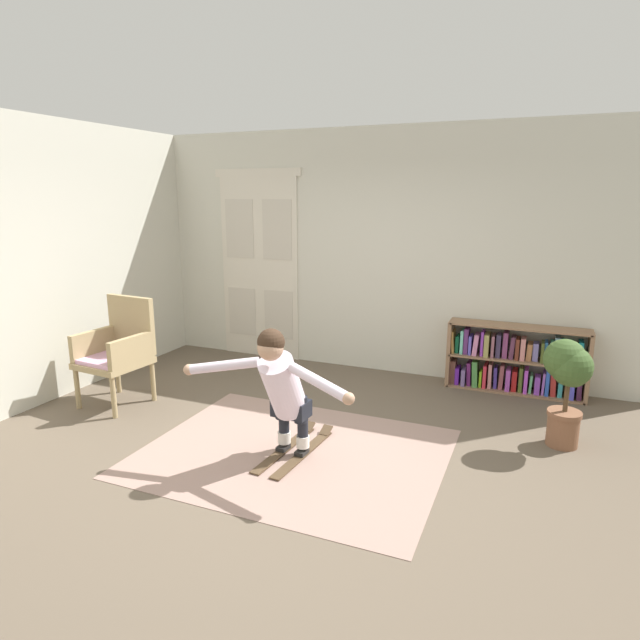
{
  "coord_description": "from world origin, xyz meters",
  "views": [
    {
      "loc": [
        1.75,
        -3.64,
        2.13
      ],
      "look_at": [
        -0.03,
        0.63,
        1.05
      ],
      "focal_mm": 30.23,
      "sensor_mm": 36.0,
      "label": 1
    }
  ],
  "objects": [
    {
      "name": "ground_plane",
      "position": [
        0.0,
        0.0,
        0.0
      ],
      "size": [
        7.2,
        7.2,
        0.0
      ],
      "primitive_type": "plane",
      "color": "brown"
    },
    {
      "name": "bookshelf",
      "position": [
        1.54,
        2.39,
        0.34
      ],
      "size": [
        1.47,
        0.3,
        0.75
      ],
      "color": "#8C694D",
      "rests_on": "ground"
    },
    {
      "name": "wicker_chair",
      "position": [
        -2.22,
        0.48,
        0.58
      ],
      "size": [
        0.65,
        0.65,
        1.1
      ],
      "color": "tan",
      "rests_on": "ground"
    },
    {
      "name": "skis_pair",
      "position": [
        -0.06,
        0.16,
        0.02
      ],
      "size": [
        0.34,
        0.98,
        0.07
      ],
      "color": "#503C28",
      "rests_on": "rug"
    },
    {
      "name": "person_skier",
      "position": [
        -0.08,
        -0.05,
        0.67
      ],
      "size": [
        1.48,
        0.65,
        1.08
      ],
      "color": "white",
      "rests_on": "skis_pair"
    },
    {
      "name": "potted_plant",
      "position": [
        2.02,
        1.12,
        0.63
      ],
      "size": [
        0.4,
        0.38,
        0.96
      ],
      "color": "brown",
      "rests_on": "ground"
    },
    {
      "name": "side_wall_left",
      "position": [
        -3.0,
        0.4,
        1.45
      ],
      "size": [
        0.1,
        6.0,
        2.9
      ],
      "primitive_type": "cube",
      "color": "beige",
      "rests_on": "ground"
    },
    {
      "name": "double_door",
      "position": [
        -1.69,
        2.54,
        1.23
      ],
      "size": [
        1.22,
        0.05,
        2.45
      ],
      "color": "beige",
      "rests_on": "ground"
    },
    {
      "name": "back_wall",
      "position": [
        0.0,
        2.6,
        1.45
      ],
      "size": [
        6.0,
        0.1,
        2.9
      ],
      "primitive_type": "cube",
      "color": "beige",
      "rests_on": "ground"
    },
    {
      "name": "rug",
      "position": [
        -0.06,
        0.13,
        0.0
      ],
      "size": [
        2.48,
        1.97,
        0.01
      ],
      "primitive_type": "cube",
      "color": "gray",
      "rests_on": "ground"
    }
  ]
}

